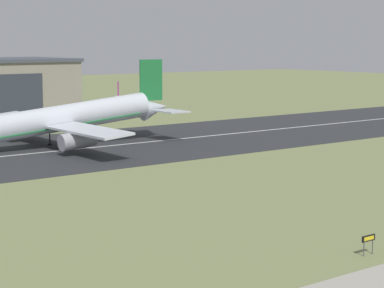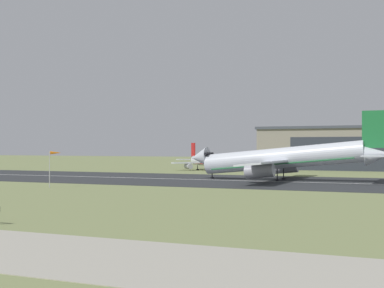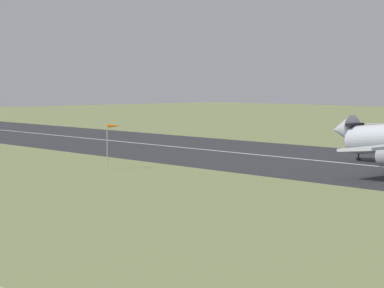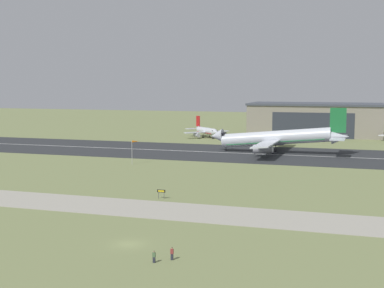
# 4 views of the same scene
# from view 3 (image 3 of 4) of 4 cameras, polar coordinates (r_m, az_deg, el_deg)

# --- Properties ---
(ground_plane) EXTENTS (626.21, 626.21, 0.00)m
(ground_plane) POSITION_cam_3_polar(r_m,az_deg,el_deg) (78.21, -4.41, -4.97)
(ground_plane) COLOR #7A8451
(windsock_pole) EXTENTS (1.87, 1.81, 6.93)m
(windsock_pole) POSITION_cam_3_polar(r_m,az_deg,el_deg) (113.68, -6.01, 1.14)
(windsock_pole) COLOR #B7B7BC
(windsock_pole) RESTS_ON ground_plane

